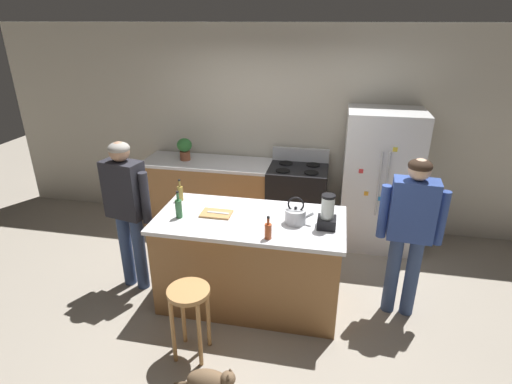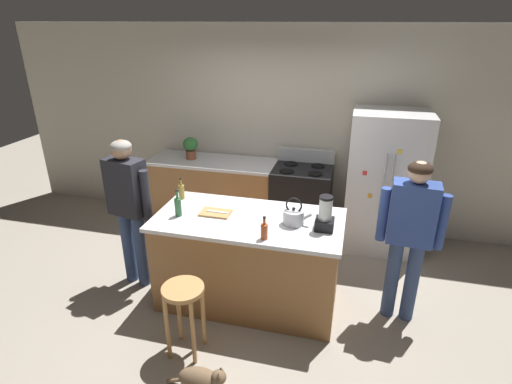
% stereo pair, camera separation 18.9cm
% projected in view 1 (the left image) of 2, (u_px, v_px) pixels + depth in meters
% --- Properties ---
extents(ground_plane, '(14.00, 14.00, 0.00)m').
position_uv_depth(ground_plane, '(250.00, 299.00, 4.30)').
color(ground_plane, '#9E9384').
extents(back_wall, '(8.00, 0.10, 2.70)m').
position_uv_depth(back_wall, '(280.00, 129.00, 5.52)').
color(back_wall, beige).
rests_on(back_wall, ground_plane).
extents(kitchen_island, '(1.83, 0.92, 0.96)m').
position_uv_depth(kitchen_island, '(250.00, 260.00, 4.11)').
color(kitchen_island, '#9E6B3D').
rests_on(kitchen_island, ground_plane).
extents(back_counter_run, '(2.00, 0.64, 0.96)m').
position_uv_depth(back_counter_run, '(218.00, 194.00, 5.65)').
color(back_counter_run, '#9E6B3D').
rests_on(back_counter_run, ground_plane).
extents(refrigerator, '(0.90, 0.73, 1.76)m').
position_uv_depth(refrigerator, '(379.00, 180.00, 5.06)').
color(refrigerator, silver).
rests_on(refrigerator, ground_plane).
extents(stove_range, '(0.76, 0.65, 1.14)m').
position_uv_depth(stove_range, '(297.00, 201.00, 5.42)').
color(stove_range, black).
rests_on(stove_range, ground_plane).
extents(person_by_island_left, '(0.60, 0.30, 1.65)m').
position_uv_depth(person_by_island_left, '(126.00, 203.00, 4.14)').
color(person_by_island_left, '#384C7A').
rests_on(person_by_island_left, ground_plane).
extents(person_by_sink_right, '(0.60, 0.25, 1.63)m').
position_uv_depth(person_by_sink_right, '(410.00, 225.00, 3.74)').
color(person_by_sink_right, '#384C7A').
rests_on(person_by_sink_right, ground_plane).
extents(bar_stool, '(0.36, 0.36, 0.68)m').
position_uv_depth(bar_stool, '(189.00, 304.00, 3.40)').
color(bar_stool, '#B7844C').
rests_on(bar_stool, ground_plane).
extents(cat, '(0.52, 0.18, 0.26)m').
position_uv_depth(cat, '(211.00, 381.00, 3.19)').
color(cat, brown).
rests_on(cat, ground_plane).
extents(potted_plant, '(0.20, 0.20, 0.30)m').
position_uv_depth(potted_plant, '(185.00, 148.00, 5.48)').
color(potted_plant, brown).
rests_on(potted_plant, back_counter_run).
extents(blender_appliance, '(0.17, 0.17, 0.33)m').
position_uv_depth(blender_appliance, '(327.00, 214.00, 3.70)').
color(blender_appliance, black).
rests_on(blender_appliance, kitchen_island).
extents(bottle_vinegar, '(0.06, 0.06, 0.24)m').
position_uv_depth(bottle_vinegar, '(180.00, 193.00, 4.28)').
color(bottle_vinegar, olive).
rests_on(bottle_vinegar, kitchen_island).
extents(bottle_cooking_sauce, '(0.06, 0.06, 0.22)m').
position_uv_depth(bottle_cooking_sauce, '(268.00, 231.00, 3.53)').
color(bottle_cooking_sauce, '#B24C26').
rests_on(bottle_cooking_sauce, kitchen_island).
extents(bottle_olive_oil, '(0.07, 0.07, 0.28)m').
position_uv_depth(bottle_olive_oil, '(179.00, 208.00, 3.90)').
color(bottle_olive_oil, '#2D6638').
rests_on(bottle_olive_oil, kitchen_island).
extents(tea_kettle, '(0.28, 0.20, 0.27)m').
position_uv_depth(tea_kettle, '(296.00, 215.00, 3.80)').
color(tea_kettle, '#B7BABF').
rests_on(tea_kettle, kitchen_island).
extents(cutting_board, '(0.30, 0.20, 0.02)m').
position_uv_depth(cutting_board, '(216.00, 214.00, 3.99)').
color(cutting_board, '#B7844C').
rests_on(cutting_board, kitchen_island).
extents(chef_knife, '(0.22, 0.03, 0.01)m').
position_uv_depth(chef_knife, '(218.00, 213.00, 3.98)').
color(chef_knife, '#B7BABF').
rests_on(chef_knife, cutting_board).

